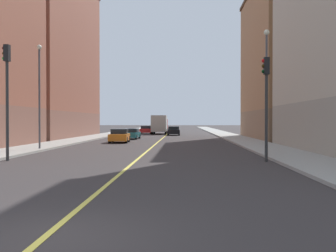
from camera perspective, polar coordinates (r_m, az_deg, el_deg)
The scene contains 15 objects.
ground_plane at distance 7.80m, azimuth -17.70°, elevation -15.35°, with size 400.00×400.00×0.00m, color #363030.
sidewalk_left at distance 56.47m, azimuth 8.83°, elevation -1.40°, with size 3.46×168.00×0.15m, color #9E9B93.
sidewalk_right at distance 57.28m, azimuth -9.54°, elevation -1.37°, with size 3.46×168.00×0.15m, color #9E9B93.
lane_center_stripe at distance 56.15m, azimuth -0.42°, elevation -1.47°, with size 0.16×154.00×0.01m, color #E5D14C.
building_left_mid at distance 49.72m, azimuth 16.95°, elevation 8.78°, with size 8.80×18.74×18.28m.
building_right_midblock at distance 54.52m, azimuth -16.96°, elevation 9.96°, with size 8.80×23.86×21.86m.
traffic_light_left_near at distance 21.43m, azimuth 14.03°, elevation 4.57°, with size 0.40×0.32×5.52m.
traffic_light_right_near at distance 23.07m, azimuth -22.32°, elevation 5.37°, with size 0.40×0.32×6.28m.
street_lamp_left_near at distance 26.38m, azimuth 14.08°, elevation 6.64°, with size 0.36×0.36×7.92m.
street_lamp_right_near at distance 30.39m, azimuth -18.14°, elevation 5.51°, with size 0.36×0.36×7.59m.
car_black at distance 59.78m, azimuth 0.83°, elevation -0.72°, with size 1.92×4.48×1.34m.
car_orange at distance 39.69m, azimuth -7.04°, elevation -1.43°, with size 1.99×4.06×1.37m.
car_teal at distance 47.36m, azimuth -5.42°, elevation -1.14°, with size 2.06×4.17×1.26m.
car_red at distance 67.27m, azimuth -3.19°, elevation -0.56°, with size 1.99×4.28×1.35m.
box_truck at distance 65.32m, azimuth -1.22°, elevation 0.27°, with size 2.49×7.73×3.07m.
Camera 1 is at (2.56, -7.05, 2.16)m, focal length 42.07 mm.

